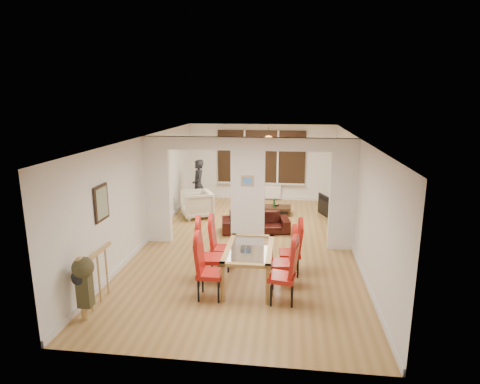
% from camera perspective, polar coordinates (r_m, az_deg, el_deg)
% --- Properties ---
extents(floor, '(5.00, 9.00, 0.01)m').
position_cam_1_polar(floor, '(9.86, 1.09, -7.42)').
color(floor, '#A17740').
rests_on(floor, ground).
extents(room_walls, '(5.00, 9.00, 2.60)m').
position_cam_1_polar(room_walls, '(9.48, 1.12, -0.05)').
color(room_walls, silver).
rests_on(room_walls, floor).
extents(divider_wall, '(5.00, 0.18, 2.60)m').
position_cam_1_polar(divider_wall, '(9.48, 1.12, -0.05)').
color(divider_wall, white).
rests_on(divider_wall, floor).
extents(bay_window_blinds, '(3.00, 0.08, 1.80)m').
position_cam_1_polar(bay_window_blinds, '(13.79, 3.02, 5.03)').
color(bay_window_blinds, black).
rests_on(bay_window_blinds, room_walls).
extents(radiator, '(1.40, 0.08, 0.50)m').
position_cam_1_polar(radiator, '(13.97, 2.95, 0.14)').
color(radiator, white).
rests_on(radiator, floor).
extents(pendant_light, '(0.36, 0.36, 0.36)m').
position_cam_1_polar(pendant_light, '(12.56, 4.07, 7.18)').
color(pendant_light, orange).
rests_on(pendant_light, room_walls).
extents(stair_newel, '(0.40, 1.20, 1.10)m').
position_cam_1_polar(stair_newel, '(7.38, -19.65, -11.03)').
color(stair_newel, tan).
rests_on(stair_newel, floor).
extents(wall_poster, '(0.04, 0.52, 0.67)m').
position_cam_1_polar(wall_poster, '(7.81, -19.12, -1.48)').
color(wall_poster, gray).
rests_on(wall_poster, room_walls).
extents(pillar_photo, '(0.30, 0.03, 0.25)m').
position_cam_1_polar(pillar_photo, '(9.32, 1.07, 1.60)').
color(pillar_photo, '#4C8CD8').
rests_on(pillar_photo, divider_wall).
extents(dining_table, '(0.88, 1.57, 0.74)m').
position_cam_1_polar(dining_table, '(7.75, 1.29, -10.49)').
color(dining_table, olive).
rests_on(dining_table, floor).
extents(dining_chair_la, '(0.44, 0.44, 1.09)m').
position_cam_1_polar(dining_chair_la, '(7.21, -4.28, -10.90)').
color(dining_chair_la, '#A41810').
rests_on(dining_chair_la, floor).
extents(dining_chair_lb, '(0.52, 0.52, 1.17)m').
position_cam_1_polar(dining_chair_lb, '(7.75, -4.23, -8.77)').
color(dining_chair_lb, '#A41810').
rests_on(dining_chair_lb, floor).
extents(dining_chair_lc, '(0.42, 0.42, 1.04)m').
position_cam_1_polar(dining_chair_lc, '(8.35, -2.69, -7.57)').
color(dining_chair_lc, '#A41810').
rests_on(dining_chair_lc, floor).
extents(dining_chair_ra, '(0.51, 0.51, 1.09)m').
position_cam_1_polar(dining_chair_ra, '(7.09, 6.02, -11.36)').
color(dining_chair_ra, '#A41810').
rests_on(dining_chair_ra, floor).
extents(dining_chair_rb, '(0.47, 0.47, 1.07)m').
position_cam_1_polar(dining_chair_rb, '(7.64, 6.13, -9.55)').
color(dining_chair_rb, '#A41810').
rests_on(dining_chair_rb, floor).
extents(dining_chair_rc, '(0.45, 0.45, 1.04)m').
position_cam_1_polar(dining_chair_rc, '(8.17, 7.09, -8.14)').
color(dining_chair_rc, '#A41810').
rests_on(dining_chair_rc, floor).
extents(sofa, '(1.87, 0.99, 0.52)m').
position_cam_1_polar(sofa, '(10.66, 2.22, -4.32)').
color(sofa, black).
rests_on(sofa, floor).
extents(armchair, '(1.13, 1.15, 0.79)m').
position_cam_1_polar(armchair, '(11.96, -6.15, -1.73)').
color(armchair, beige).
rests_on(armchair, floor).
extents(person, '(0.69, 0.57, 1.62)m').
position_cam_1_polar(person, '(12.55, -5.93, 0.93)').
color(person, black).
rests_on(person, floor).
extents(television, '(1.06, 0.52, 0.62)m').
position_cam_1_polar(television, '(12.18, 11.75, -2.09)').
color(television, black).
rests_on(television, floor).
extents(coffee_table, '(1.20, 0.83, 0.25)m').
position_cam_1_polar(coffee_table, '(12.29, 4.67, -2.59)').
color(coffee_table, black).
rests_on(coffee_table, floor).
extents(bottle, '(0.07, 0.07, 0.27)m').
position_cam_1_polar(bottle, '(12.11, 4.88, -1.55)').
color(bottle, '#143F19').
rests_on(bottle, coffee_table).
extents(bowl, '(0.20, 0.20, 0.05)m').
position_cam_1_polar(bowl, '(12.35, 5.13, -1.81)').
color(bowl, black).
rests_on(bowl, coffee_table).
extents(shoes, '(0.24, 0.26, 0.10)m').
position_cam_1_polar(shoes, '(9.39, 0.84, -8.19)').
color(shoes, black).
rests_on(shoes, floor).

